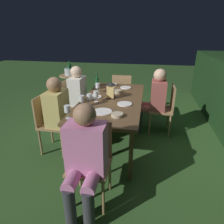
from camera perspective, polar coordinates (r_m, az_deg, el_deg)
The scene contains 28 objects.
ground_plane at distance 3.43m, azimuth 0.00°, elevation -7.90°, with size 16.00×16.00×0.00m, color #2D5123.
dining_table at distance 3.14m, azimuth 0.00°, elevation 2.84°, with size 1.95×0.93×0.73m.
chair_head_far at distance 2.17m, azimuth -5.98°, elevation -13.04°, with size 0.40×0.42×0.87m.
person_in_pink at distance 1.93m, azimuth -7.80°, elevation -12.68°, with size 0.48×0.38×1.15m.
chair_head_near at distance 4.35m, azimuth 2.91°, elevation 5.82°, with size 0.40×0.42×0.87m.
chair_side_right_a at distance 3.59m, azimuth 14.89°, elevation 1.34°, with size 0.42×0.40×0.87m.
person_in_rust at distance 3.53m, azimuth 11.98°, elevation 3.86°, with size 0.38×0.47×1.15m.
chair_side_left_a at distance 3.84m, azimuth -11.52°, elevation 3.03°, with size 0.42×0.40×0.87m.
person_in_cream at distance 3.72m, azimuth -8.88°, elevation 5.08°, with size 0.38×0.47×1.15m.
chair_side_left_b at distance 3.10m, azimuth -17.34°, elevation -2.43°, with size 0.42×0.40×0.87m.
person_in_mustard at distance 2.96m, azimuth -14.30°, elevation -0.09°, with size 0.38×0.47×1.15m.
lantern_centerpiece at distance 3.13m, azimuth -0.38°, elevation 6.57°, with size 0.15×0.15×0.27m.
green_bottle_on_table at distance 3.67m, azimuth -4.30°, elevation 8.34°, with size 0.07×0.07×0.29m.
wine_glass_a at distance 3.43m, azimuth -4.13°, elevation 7.44°, with size 0.08×0.08×0.17m.
wine_glass_b at distance 2.79m, azimuth -8.69°, elevation 3.66°, with size 0.08×0.08×0.17m.
wine_glass_c at distance 2.98m, azimuth -4.62°, elevation 5.09°, with size 0.08×0.08×0.17m.
wine_glass_d at distance 2.46m, azimuth -12.69°, elevation 0.71°, with size 0.08×0.08×0.17m.
wine_glass_e at distance 2.85m, azimuth -6.49°, elevation 4.18°, with size 0.08×0.08×0.17m.
plate_a at distance 2.91m, azimuth 3.66°, elevation 2.34°, with size 0.22×0.22×0.01m, color white.
plate_b at distance 3.22m, azimuth -4.97°, elevation 4.38°, with size 0.22×0.22×0.01m, color white.
plate_c at distance 3.74m, azimuth 3.97°, elevation 6.99°, with size 0.20×0.20×0.01m, color white.
plate_d at distance 2.63m, azimuth -2.72°, elevation 0.11°, with size 0.25×0.25×0.01m, color white.
bowl_olives at distance 2.49m, azimuth 1.51°, elevation -0.81°, with size 0.16×0.16×0.04m.
bowl_bread at distance 3.89m, azimuth 0.58°, elevation 7.89°, with size 0.12×0.12×0.04m.
bowl_salad at distance 3.59m, azimuth -0.72°, elevation 6.62°, with size 0.14×0.14×0.04m.
bowl_dip at distance 3.42m, azimuth 1.64°, elevation 5.90°, with size 0.13×0.13×0.05m.
side_table at distance 5.34m, azimuth -11.78°, elevation 8.06°, with size 0.54×0.54×0.66m.
ice_bucket at distance 5.27m, azimuth -12.05°, elevation 11.44°, with size 0.26×0.26×0.34m.
Camera 1 is at (2.91, 0.53, 1.75)m, focal length 31.87 mm.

